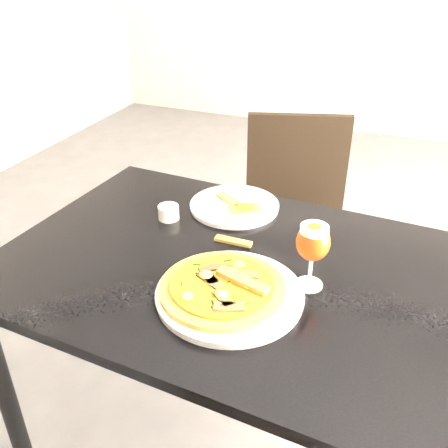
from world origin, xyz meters
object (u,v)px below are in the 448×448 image
at_px(dining_table, 237,294).
at_px(chair_far, 295,224).
at_px(pizza, 223,287).
at_px(beer_glass, 313,243).

height_order(dining_table, chair_far, chair_far).
relative_size(pizza, beer_glass, 1.74).
bearing_deg(dining_table, pizza, -80.95).
bearing_deg(beer_glass, chair_far, 106.01).
xyz_separation_m(chair_far, pizza, (0.03, -0.83, 0.29)).
distance_m(dining_table, beer_glass, 0.28).
distance_m(dining_table, pizza, 0.18).
bearing_deg(dining_table, beer_glass, -1.60).
xyz_separation_m(dining_table, chair_far, (-0.02, 0.70, -0.17)).
height_order(pizza, beer_glass, beer_glass).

